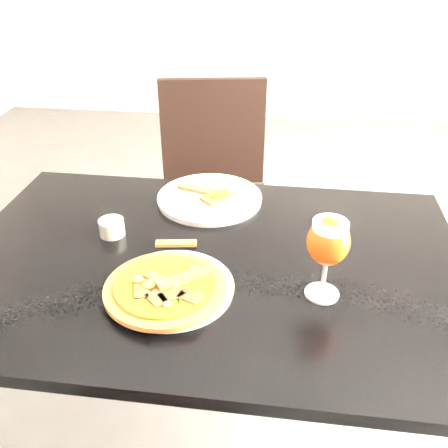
# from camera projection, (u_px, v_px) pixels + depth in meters

# --- Properties ---
(ground) EXTENTS (6.00, 6.00, 0.00)m
(ground) POSITION_uv_depth(u_px,v_px,m) (291.00, 415.00, 1.69)
(ground) COLOR #555558
(ground) RESTS_ON ground
(dining_table) EXTENTS (1.21, 0.82, 0.75)m
(dining_table) POSITION_uv_depth(u_px,v_px,m) (209.00, 288.00, 1.22)
(dining_table) COLOR black
(dining_table) RESTS_ON ground
(chair_far) EXTENTS (0.49, 0.49, 0.93)m
(chair_far) POSITION_uv_depth(u_px,v_px,m) (214.00, 194.00, 1.96)
(chair_far) COLOR black
(chair_far) RESTS_ON ground
(plate_main) EXTENTS (0.35, 0.35, 0.01)m
(plate_main) POSITION_uv_depth(u_px,v_px,m) (172.00, 288.00, 1.07)
(plate_main) COLOR silver
(plate_main) RESTS_ON dining_table
(pizza) EXTENTS (0.26, 0.26, 0.03)m
(pizza) POSITION_uv_depth(u_px,v_px,m) (166.00, 287.00, 1.05)
(pizza) COLOR brown
(pizza) RESTS_ON plate_main
(plate_second) EXTENTS (0.31, 0.31, 0.02)m
(plate_second) POSITION_uv_depth(u_px,v_px,m) (210.00, 198.00, 1.41)
(plate_second) COLOR silver
(plate_second) RESTS_ON dining_table
(crust_scraps) EXTENTS (0.18, 0.13, 0.01)m
(crust_scraps) POSITION_uv_depth(u_px,v_px,m) (212.00, 194.00, 1.41)
(crust_scraps) COLOR brown
(crust_scraps) RESTS_ON plate_second
(loose_crust) EXTENTS (0.10, 0.04, 0.01)m
(loose_crust) POSITION_uv_depth(u_px,v_px,m) (176.00, 243.00, 1.22)
(loose_crust) COLOR brown
(loose_crust) RESTS_ON dining_table
(sauce_cup) EXTENTS (0.06, 0.06, 0.04)m
(sauce_cup) POSITION_uv_depth(u_px,v_px,m) (112.00, 227.00, 1.25)
(sauce_cup) COLOR beige
(sauce_cup) RESTS_ON dining_table
(beer_glass) EXTENTS (0.09, 0.09, 0.18)m
(beer_glass) POSITION_uv_depth(u_px,v_px,m) (328.00, 242.00, 0.99)
(beer_glass) COLOR #B8BDC2
(beer_glass) RESTS_ON dining_table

